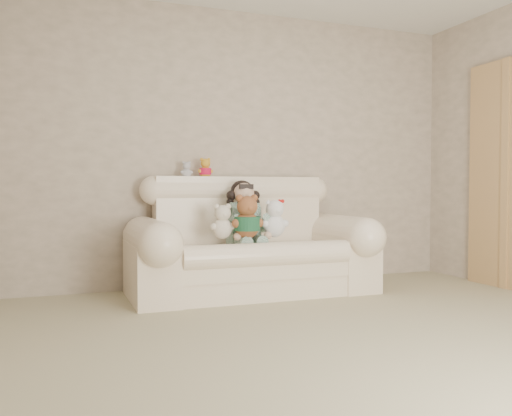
{
  "coord_description": "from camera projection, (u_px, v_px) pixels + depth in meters",
  "views": [
    {
      "loc": [
        -1.67,
        -2.4,
        0.91
      ],
      "look_at": [
        -0.05,
        1.9,
        0.75
      ],
      "focal_mm": 37.83,
      "sensor_mm": 36.0,
      "label": 1
    }
  ],
  "objects": [
    {
      "name": "brown_teddy",
      "position": [
        247.0,
        212.0,
        4.5
      ],
      "size": [
        0.33,
        0.28,
        0.43
      ],
      "primitive_type": null,
      "rotation": [
        0.0,
        0.0,
        -0.29
      ],
      "color": "brown",
      "rests_on": "sofa"
    },
    {
      "name": "seated_child",
      "position": [
        244.0,
        212.0,
        4.74
      ],
      "size": [
        0.38,
        0.45,
        0.58
      ],
      "primitive_type": null,
      "rotation": [
        0.0,
        0.0,
        0.08
      ],
      "color": "#266A51",
      "rests_on": "sofa"
    },
    {
      "name": "sofa",
      "position": [
        252.0,
        235.0,
        4.69
      ],
      "size": [
        2.1,
        0.95,
        1.03
      ],
      "primitive_type": null,
      "color": "#FFF1CD",
      "rests_on": "floor"
    },
    {
      "name": "cream_teddy",
      "position": [
        222.0,
        218.0,
        4.48
      ],
      "size": [
        0.26,
        0.23,
        0.34
      ],
      "primitive_type": null,
      "rotation": [
        0.0,
        0.0,
        0.3
      ],
      "color": "beige",
      "rests_on": "sofa"
    },
    {
      "name": "grey_mini_plush",
      "position": [
        186.0,
        168.0,
        4.84
      ],
      "size": [
        0.14,
        0.12,
        0.18
      ],
      "primitive_type": null,
      "rotation": [
        0.0,
        0.0,
        -0.33
      ],
      "color": "silver",
      "rests_on": "sofa"
    },
    {
      "name": "yellow_mini_bear",
      "position": [
        205.0,
        166.0,
        4.89
      ],
      "size": [
        0.15,
        0.12,
        0.22
      ],
      "primitive_type": null,
      "rotation": [
        0.0,
        0.0,
        -0.12
      ],
      "color": "gold",
      "rests_on": "sofa"
    },
    {
      "name": "floor",
      "position": [
        390.0,
        360.0,
        2.86
      ],
      "size": [
        5.0,
        5.0,
        0.0
      ],
      "primitive_type": "plane",
      "color": "gray",
      "rests_on": "ground"
    },
    {
      "name": "wall_back",
      "position": [
        238.0,
        148.0,
        5.15
      ],
      "size": [
        4.5,
        0.0,
        4.5
      ],
      "primitive_type": "plane",
      "rotation": [
        1.57,
        0.0,
        0.0
      ],
      "color": "beige",
      "rests_on": "ground"
    },
    {
      "name": "white_cat",
      "position": [
        274.0,
        214.0,
        4.63
      ],
      "size": [
        0.28,
        0.23,
        0.39
      ],
      "primitive_type": null,
      "rotation": [
        0.0,
        0.0,
        0.16
      ],
      "color": "white",
      "rests_on": "sofa"
    },
    {
      "name": "door_panel",
      "position": [
        508.0,
        174.0,
        4.91
      ],
      "size": [
        0.06,
        0.9,
        2.1
      ],
      "primitive_type": "cube",
      "color": "#A88248",
      "rests_on": "floor"
    }
  ]
}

